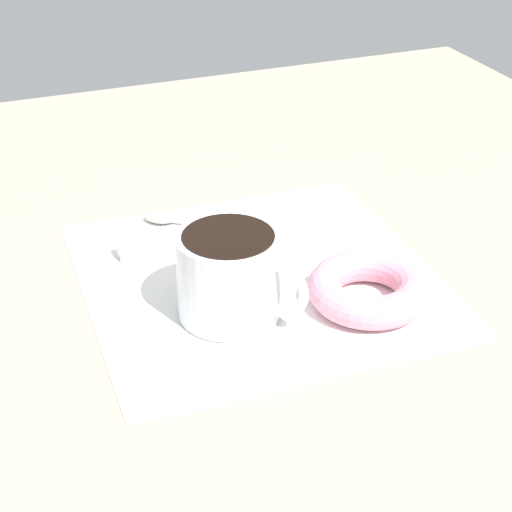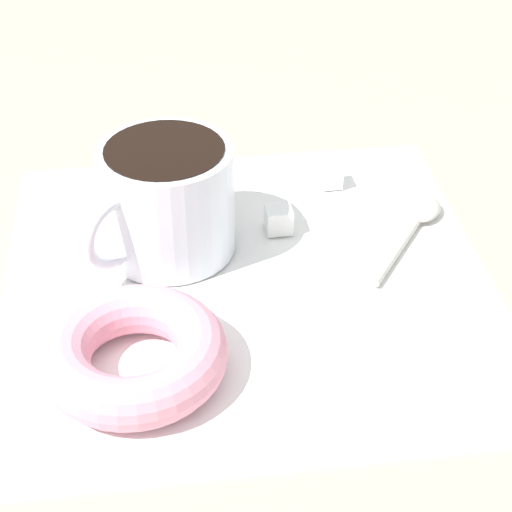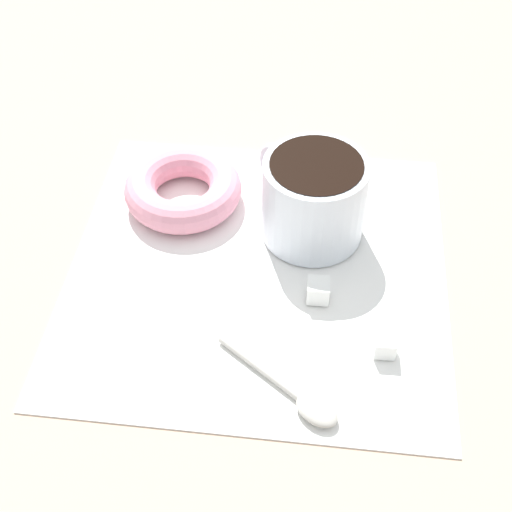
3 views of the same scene
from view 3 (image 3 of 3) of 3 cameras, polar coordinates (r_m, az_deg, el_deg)
name	(u,v)px [view 3 (image 3 of 3)]	position (r cm, az deg, el deg)	size (l,w,h in cm)	color
ground_plane	(258,277)	(65.64, 0.13, -1.67)	(120.00, 120.00, 2.00)	tan
napkin	(256,272)	(64.47, 0.00, -1.31)	(33.89, 33.89, 0.30)	white
coffee_cup	(313,197)	(65.25, 4.57, 4.74)	(10.35, 10.99, 8.22)	silver
donut	(183,189)	(70.29, -5.86, 5.38)	(11.49, 11.49, 3.16)	pink
spoon	(302,399)	(55.97, 3.66, -11.35)	(10.45, 8.41, 0.90)	#B7B2A8
sugar_cube	(318,290)	(61.82, 5.00, -2.76)	(1.93, 1.93, 1.93)	white
sugar_cube_extra	(385,345)	(59.04, 10.28, -7.03)	(1.75, 1.75, 1.75)	white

